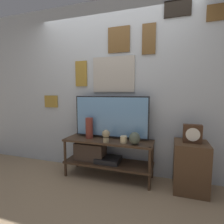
{
  "coord_description": "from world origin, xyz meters",
  "views": [
    {
      "loc": [
        0.86,
        -2.16,
        1.28
      ],
      "look_at": [
        0.06,
        0.25,
        1.0
      ],
      "focal_mm": 28.0,
      "sensor_mm": 36.0,
      "label": 1
    }
  ],
  "objects_px": {
    "vase_urn_stoneware": "(135,138)",
    "decorative_bust": "(106,135)",
    "mantel_clock": "(192,134)",
    "candle_jar": "(124,139)",
    "television": "(111,117)",
    "vase_tall_ceramic": "(89,128)"
  },
  "relations": [
    {
      "from": "candle_jar",
      "to": "television",
      "type": "bearing_deg",
      "value": 144.2
    },
    {
      "from": "vase_tall_ceramic",
      "to": "candle_jar",
      "type": "height_order",
      "value": "vase_tall_ceramic"
    },
    {
      "from": "television",
      "to": "vase_tall_ceramic",
      "type": "height_order",
      "value": "television"
    },
    {
      "from": "vase_urn_stoneware",
      "to": "decorative_bust",
      "type": "relative_size",
      "value": 0.95
    },
    {
      "from": "vase_tall_ceramic",
      "to": "decorative_bust",
      "type": "height_order",
      "value": "vase_tall_ceramic"
    },
    {
      "from": "television",
      "to": "vase_tall_ceramic",
      "type": "distance_m",
      "value": 0.37
    },
    {
      "from": "decorative_bust",
      "to": "television",
      "type": "bearing_deg",
      "value": 92.36
    },
    {
      "from": "vase_tall_ceramic",
      "to": "television",
      "type": "bearing_deg",
      "value": 17.3
    },
    {
      "from": "decorative_bust",
      "to": "mantel_clock",
      "type": "distance_m",
      "value": 1.14
    },
    {
      "from": "television",
      "to": "mantel_clock",
      "type": "relative_size",
      "value": 4.95
    },
    {
      "from": "television",
      "to": "vase_tall_ceramic",
      "type": "bearing_deg",
      "value": -162.7
    },
    {
      "from": "vase_urn_stoneware",
      "to": "mantel_clock",
      "type": "distance_m",
      "value": 0.74
    },
    {
      "from": "vase_tall_ceramic",
      "to": "decorative_bust",
      "type": "xyz_separation_m",
      "value": [
        0.33,
        -0.14,
        -0.06
      ]
    },
    {
      "from": "mantel_clock",
      "to": "vase_urn_stoneware",
      "type": "bearing_deg",
      "value": -171.88
    },
    {
      "from": "vase_tall_ceramic",
      "to": "mantel_clock",
      "type": "bearing_deg",
      "value": -0.39
    },
    {
      "from": "television",
      "to": "vase_urn_stoneware",
      "type": "distance_m",
      "value": 0.53
    },
    {
      "from": "vase_urn_stoneware",
      "to": "decorative_bust",
      "type": "distance_m",
      "value": 0.4
    },
    {
      "from": "vase_urn_stoneware",
      "to": "mantel_clock",
      "type": "height_order",
      "value": "mantel_clock"
    },
    {
      "from": "candle_jar",
      "to": "mantel_clock",
      "type": "distance_m",
      "value": 0.9
    },
    {
      "from": "candle_jar",
      "to": "decorative_bust",
      "type": "xyz_separation_m",
      "value": [
        -0.24,
        -0.06,
        0.05
      ]
    },
    {
      "from": "television",
      "to": "vase_urn_stoneware",
      "type": "relative_size",
      "value": 6.77
    },
    {
      "from": "candle_jar",
      "to": "vase_urn_stoneware",
      "type": "bearing_deg",
      "value": -10.18
    }
  ]
}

